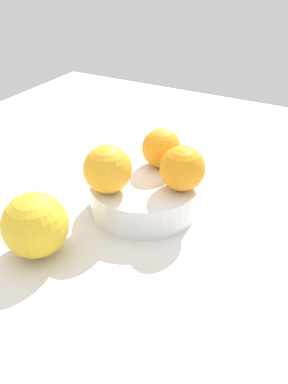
{
  "coord_description": "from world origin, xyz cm",
  "views": [
    {
      "loc": [
        -45.92,
        -24.98,
        35.99
      ],
      "look_at": [
        0.0,
        0.0,
        2.86
      ],
      "focal_mm": 38.06,
      "sensor_mm": 36.0,
      "label": 1
    }
  ],
  "objects_px": {
    "orange_in_bowl_0": "(108,169)",
    "orange_in_bowl_1": "(161,148)",
    "orange_in_bowl_2": "(183,168)",
    "orange_loose_0": "(35,225)",
    "fruit_bowl": "(144,195)"
  },
  "relations": [
    {
      "from": "fruit_bowl",
      "to": "orange_in_bowl_1",
      "type": "distance_m",
      "value": 0.08
    },
    {
      "from": "orange_in_bowl_0",
      "to": "orange_in_bowl_2",
      "type": "bearing_deg",
      "value": -58.38
    },
    {
      "from": "orange_in_bowl_2",
      "to": "orange_loose_0",
      "type": "xyz_separation_m",
      "value": [
        -0.17,
        0.13,
        -0.04
      ]
    },
    {
      "from": "orange_in_bowl_0",
      "to": "orange_in_bowl_1",
      "type": "xyz_separation_m",
      "value": [
        0.1,
        -0.03,
        -0.0
      ]
    },
    {
      "from": "orange_in_bowl_1",
      "to": "orange_loose_0",
      "type": "height_order",
      "value": "orange_in_bowl_1"
    },
    {
      "from": "fruit_bowl",
      "to": "orange_in_bowl_1",
      "type": "xyz_separation_m",
      "value": [
        0.06,
        0.0,
        0.06
      ]
    },
    {
      "from": "orange_loose_0",
      "to": "orange_in_bowl_2",
      "type": "bearing_deg",
      "value": -38.16
    },
    {
      "from": "orange_loose_0",
      "to": "orange_in_bowl_1",
      "type": "bearing_deg",
      "value": -18.78
    },
    {
      "from": "orange_in_bowl_0",
      "to": "orange_in_bowl_1",
      "type": "height_order",
      "value": "orange_in_bowl_0"
    },
    {
      "from": "orange_in_bowl_2",
      "to": "orange_in_bowl_0",
      "type": "bearing_deg",
      "value": 121.62
    },
    {
      "from": "orange_in_bowl_0",
      "to": "orange_in_bowl_2",
      "type": "relative_size",
      "value": 1.06
    },
    {
      "from": "orange_in_bowl_0",
      "to": "orange_in_bowl_2",
      "type": "distance_m",
      "value": 0.11
    },
    {
      "from": "orange_in_bowl_1",
      "to": "orange_in_bowl_2",
      "type": "height_order",
      "value": "orange_in_bowl_2"
    },
    {
      "from": "fruit_bowl",
      "to": "orange_in_bowl_1",
      "type": "bearing_deg",
      "value": 1.46
    },
    {
      "from": "orange_in_bowl_2",
      "to": "orange_loose_0",
      "type": "distance_m",
      "value": 0.22
    }
  ]
}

